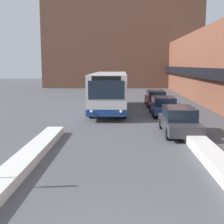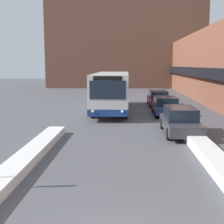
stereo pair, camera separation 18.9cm
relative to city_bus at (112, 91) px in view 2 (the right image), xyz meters
The scene contains 7 objects.
building_backdrop_far 29.60m from the city_bus, 88.12° to the left, with size 26.00×8.00×14.22m.
snow_bank_left 14.92m from the city_bus, 100.27° to the right, with size 0.90×12.16×0.37m.
snow_bank_right 14.72m from the city_bus, 71.88° to the right, with size 0.90×11.12×0.42m.
city_bus is the anchor object (origin of this frame).
parked_car_front 9.47m from the city_bus, 63.85° to the right, with size 1.81×4.54×1.47m.
parked_car_middle 4.69m from the city_bus, 24.95° to the right, with size 1.85×4.24×1.37m.
parked_car_back 5.58m from the city_bus, 40.81° to the left, with size 1.81×4.72×1.39m.
Camera 2 is at (0.26, -5.38, 3.76)m, focal length 50.00 mm.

